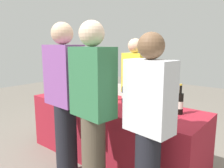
# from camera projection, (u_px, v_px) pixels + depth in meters

# --- Properties ---
(ground_plane) EXTENTS (12.00, 12.00, 0.00)m
(ground_plane) POSITION_uv_depth(u_px,v_px,m) (112.00, 157.00, 3.00)
(ground_plane) COLOR slate
(tasting_table) EXTENTS (2.34, 0.79, 0.75)m
(tasting_table) POSITION_uv_depth(u_px,v_px,m) (112.00, 131.00, 2.93)
(tasting_table) COLOR maroon
(tasting_table) RESTS_ON ground_plane
(wine_bottle_0) EXTENTS (0.07, 0.07, 0.33)m
(wine_bottle_0) POSITION_uv_depth(u_px,v_px,m) (85.00, 86.00, 3.38)
(wine_bottle_0) COLOR black
(wine_bottle_0) RESTS_ON tasting_table
(wine_bottle_1) EXTENTS (0.07, 0.07, 0.30)m
(wine_bottle_1) POSITION_uv_depth(u_px,v_px,m) (94.00, 88.00, 3.26)
(wine_bottle_1) COLOR black
(wine_bottle_1) RESTS_ON tasting_table
(wine_bottle_2) EXTENTS (0.07, 0.07, 0.31)m
(wine_bottle_2) POSITION_uv_depth(u_px,v_px,m) (110.00, 93.00, 2.97)
(wine_bottle_2) COLOR black
(wine_bottle_2) RESTS_ON tasting_table
(wine_bottle_3) EXTENTS (0.08, 0.08, 0.31)m
(wine_bottle_3) POSITION_uv_depth(u_px,v_px,m) (125.00, 94.00, 2.89)
(wine_bottle_3) COLOR black
(wine_bottle_3) RESTS_ON tasting_table
(wine_bottle_4) EXTENTS (0.07, 0.07, 0.32)m
(wine_bottle_4) POSITION_uv_depth(u_px,v_px,m) (141.00, 97.00, 2.69)
(wine_bottle_4) COLOR black
(wine_bottle_4) RESTS_ON tasting_table
(wine_bottle_5) EXTENTS (0.08, 0.08, 0.32)m
(wine_bottle_5) POSITION_uv_depth(u_px,v_px,m) (154.00, 97.00, 2.68)
(wine_bottle_5) COLOR black
(wine_bottle_5) RESTS_ON tasting_table
(wine_bottle_6) EXTENTS (0.07, 0.07, 0.33)m
(wine_bottle_6) POSITION_uv_depth(u_px,v_px,m) (180.00, 103.00, 2.40)
(wine_bottle_6) COLOR black
(wine_bottle_6) RESTS_ON tasting_table
(wine_glass_0) EXTENTS (0.06, 0.06, 0.14)m
(wine_glass_0) POSITION_uv_depth(u_px,v_px,m) (80.00, 91.00, 3.12)
(wine_glass_0) COLOR silver
(wine_glass_0) RESTS_ON tasting_table
(wine_glass_1) EXTENTS (0.07, 0.07, 0.14)m
(wine_glass_1) POSITION_uv_depth(u_px,v_px,m) (81.00, 94.00, 2.95)
(wine_glass_1) COLOR silver
(wine_glass_1) RESTS_ON tasting_table
(wine_glass_2) EXTENTS (0.07, 0.07, 0.13)m
(wine_glass_2) POSITION_uv_depth(u_px,v_px,m) (97.00, 98.00, 2.77)
(wine_glass_2) COLOR silver
(wine_glass_2) RESTS_ON tasting_table
(wine_glass_3) EXTENTS (0.08, 0.08, 0.14)m
(wine_glass_3) POSITION_uv_depth(u_px,v_px,m) (158.00, 107.00, 2.34)
(wine_glass_3) COLOR silver
(wine_glass_3) RESTS_ON tasting_table
(wine_glass_4) EXTENTS (0.07, 0.07, 0.13)m
(wine_glass_4) POSITION_uv_depth(u_px,v_px,m) (169.00, 110.00, 2.26)
(wine_glass_4) COLOR silver
(wine_glass_4) RESTS_ON tasting_table
(server_pouring) EXTENTS (0.39, 0.25, 1.58)m
(server_pouring) POSITION_uv_depth(u_px,v_px,m) (134.00, 87.00, 3.32)
(server_pouring) COLOR brown
(server_pouring) RESTS_ON ground_plane
(guest_0) EXTENTS (0.45, 0.27, 1.73)m
(guest_0) POSITION_uv_depth(u_px,v_px,m) (65.00, 97.00, 2.42)
(guest_0) COLOR black
(guest_0) RESTS_ON ground_plane
(guest_1) EXTENTS (0.44, 0.28, 1.71)m
(guest_1) POSITION_uv_depth(u_px,v_px,m) (93.00, 108.00, 2.05)
(guest_1) COLOR brown
(guest_1) RESTS_ON ground_plane
(guest_2) EXTENTS (0.42, 0.26, 1.60)m
(guest_2) POSITION_uv_depth(u_px,v_px,m) (149.00, 123.00, 1.83)
(guest_2) COLOR black
(guest_2) RESTS_ON ground_plane
(menu_board) EXTENTS (0.56, 0.11, 0.76)m
(menu_board) POSITION_uv_depth(u_px,v_px,m) (116.00, 103.00, 4.29)
(menu_board) COLOR white
(menu_board) RESTS_ON ground_plane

